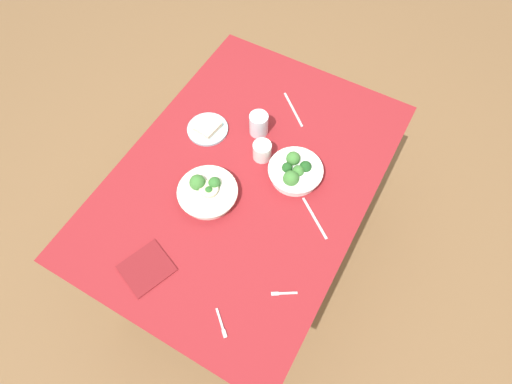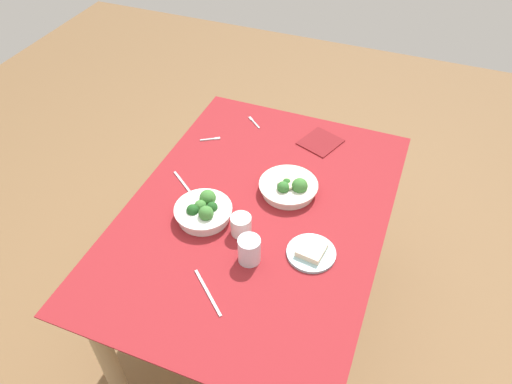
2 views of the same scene
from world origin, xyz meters
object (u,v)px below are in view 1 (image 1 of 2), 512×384
at_px(fork_by_far_bowl, 283,293).
at_px(table_knife_right, 315,218).
at_px(table_knife_left, 293,110).
at_px(broccoli_bowl_far, 207,192).
at_px(napkin_folded_upper, 147,268).
at_px(bread_side_plate, 208,128).
at_px(water_glass_center, 259,124).
at_px(water_glass_side, 262,151).
at_px(fork_by_near_bowl, 222,324).
at_px(broccoli_bowl_near, 295,172).

bearing_deg(fork_by_far_bowl, table_knife_right, -116.60).
xyz_separation_m(fork_by_far_bowl, table_knife_left, (0.77, 0.35, -0.00)).
height_order(broccoli_bowl_far, table_knife_left, broccoli_bowl_far).
distance_m(broccoli_bowl_far, napkin_folded_upper, 0.37).
xyz_separation_m(fork_by_far_bowl, napkin_folded_upper, (-0.16, 0.48, 0.00)).
distance_m(bread_side_plate, napkin_folded_upper, 0.66).
bearing_deg(napkin_folded_upper, fork_by_far_bowl, -71.32).
bearing_deg(water_glass_center, water_glass_side, -144.75).
bearing_deg(broccoli_bowl_far, water_glass_side, -19.75).
distance_m(water_glass_side, fork_by_near_bowl, 0.71).
distance_m(broccoli_bowl_far, table_knife_left, 0.58).
bearing_deg(napkin_folded_upper, water_glass_side, -11.24).
xyz_separation_m(broccoli_bowl_near, table_knife_right, (-0.13, -0.16, -0.03)).
relative_size(broccoli_bowl_near, water_glass_side, 2.81).
height_order(broccoli_bowl_far, water_glass_side, broccoli_bowl_far).
bearing_deg(table_knife_left, broccoli_bowl_near, 158.46).
xyz_separation_m(broccoli_bowl_far, fork_by_near_bowl, (-0.41, -0.32, -0.03)).
height_order(table_knife_right, napkin_folded_upper, napkin_folded_upper).
distance_m(broccoli_bowl_far, water_glass_side, 0.29).
relative_size(bread_side_plate, water_glass_side, 2.25).
xyz_separation_m(table_knife_right, napkin_folded_upper, (-0.49, 0.45, 0.00)).
xyz_separation_m(bread_side_plate, water_glass_center, (0.10, -0.20, 0.04)).
relative_size(bread_side_plate, napkin_folded_upper, 1.06).
bearing_deg(bread_side_plate, broccoli_bowl_far, -147.36).
bearing_deg(table_knife_left, water_glass_center, 108.16).
bearing_deg(fork_by_near_bowl, fork_by_far_bowl, 96.96).
bearing_deg(water_glass_side, broccoli_bowl_near, -97.27).
bearing_deg(napkin_folded_upper, bread_side_plate, 12.92).
height_order(bread_side_plate, table_knife_left, bread_side_plate).
height_order(broccoli_bowl_near, bread_side_plate, broccoli_bowl_near).
height_order(fork_by_near_bowl, table_knife_right, same).
xyz_separation_m(bread_side_plate, table_knife_right, (-0.16, -0.60, -0.01)).
relative_size(broccoli_bowl_far, broccoli_bowl_near, 1.07).
relative_size(water_glass_side, fork_by_near_bowl, 0.94).
distance_m(broccoli_bowl_far, broccoli_bowl_near, 0.36).
relative_size(table_knife_left, table_knife_right, 1.07).
bearing_deg(water_glass_side, water_glass_center, 35.25).
relative_size(broccoli_bowl_near, bread_side_plate, 1.25).
height_order(broccoli_bowl_near, fork_by_near_bowl, broccoli_bowl_near).
xyz_separation_m(water_glass_center, table_knife_left, (0.18, -0.08, -0.05)).
bearing_deg(fork_by_near_bowl, table_knife_right, 119.72).
bearing_deg(broccoli_bowl_near, fork_by_far_bowl, -157.93).
xyz_separation_m(table_knife_left, napkin_folded_upper, (-0.94, 0.13, 0.00)).
bearing_deg(table_knife_right, bread_side_plate, 21.52).
bearing_deg(water_glass_center, fork_by_far_bowl, -144.03).
xyz_separation_m(fork_by_near_bowl, table_knife_left, (0.97, 0.22, -0.00)).
bearing_deg(broccoli_bowl_far, fork_by_near_bowl, -142.18).
relative_size(table_knife_right, napkin_folded_upper, 1.15).
distance_m(bread_side_plate, table_knife_right, 0.62).
relative_size(fork_by_far_bowl, table_knife_left, 0.41).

